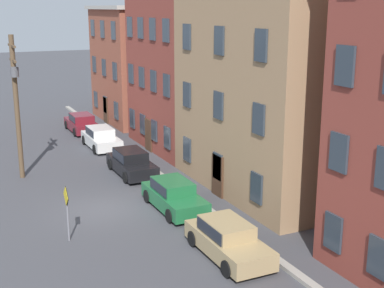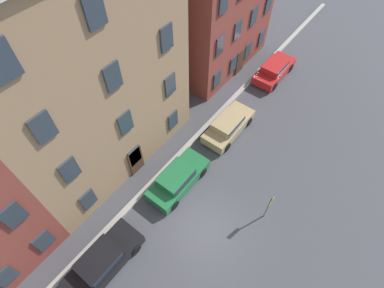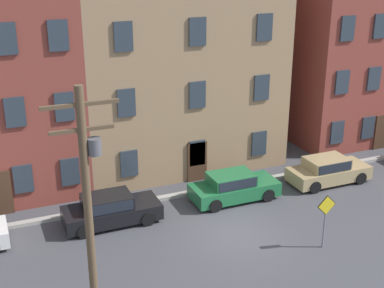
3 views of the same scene
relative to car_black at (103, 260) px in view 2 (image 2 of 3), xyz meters
name	(u,v)px [view 2 (image 2 of 3)]	position (x,y,z in m)	size (l,w,h in m)	color
ground_plane	(204,230)	(4.86, -3.13, -0.75)	(200.00, 200.00, 0.00)	#424247
kerb_strip	(147,188)	(4.86, 1.37, -0.67)	(56.00, 0.36, 0.16)	#9E998E
apartment_far	(59,62)	(5.52, 7.49, 5.82)	(11.77, 9.75, 13.11)	#9E7A56
car_black	(103,260)	(0.00, 0.00, 0.00)	(4.40, 1.92, 1.43)	black
car_green	(178,178)	(6.27, 0.00, 0.00)	(4.40, 1.92, 1.43)	#1E6638
car_tan	(228,125)	(11.86, -0.11, 0.00)	(4.40, 1.92, 1.43)	tan
car_red	(274,69)	(19.29, 0.20, 0.00)	(4.40, 1.92, 1.43)	#B21E1E
caution_sign	(269,205)	(7.75, -5.48, 0.87)	(0.89, 0.08, 2.44)	slate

